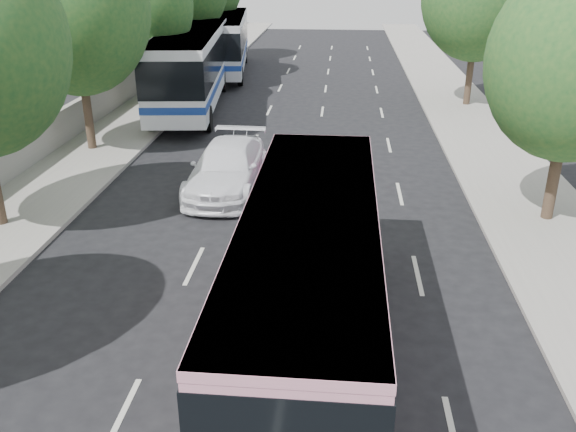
# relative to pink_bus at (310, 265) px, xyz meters

# --- Properties ---
(ground) EXTENTS (120.00, 120.00, 0.00)m
(ground) POSITION_rel_pink_bus_xyz_m (-1.46, -0.43, -2.08)
(ground) COLOR black
(ground) RESTS_ON ground
(sidewalk_left) EXTENTS (4.00, 90.00, 0.15)m
(sidewalk_left) POSITION_rel_pink_bus_xyz_m (-9.96, 19.57, -2.00)
(sidewalk_left) COLOR #9E998E
(sidewalk_left) RESTS_ON ground
(sidewalk_right) EXTENTS (4.00, 90.00, 0.12)m
(sidewalk_right) POSITION_rel_pink_bus_xyz_m (7.04, 19.57, -2.02)
(sidewalk_right) COLOR #9E998E
(sidewalk_right) RESTS_ON ground
(low_wall) EXTENTS (0.30, 90.00, 1.50)m
(low_wall) POSITION_rel_pink_bus_xyz_m (-11.76, 19.57, -1.18)
(low_wall) COLOR #9E998E
(low_wall) RESTS_ON sidewalk_left
(tree_left_c) EXTENTS (6.00, 6.00, 9.35)m
(tree_left_c) POSITION_rel_pink_bus_xyz_m (-10.09, 13.51, 4.05)
(tree_left_c) COLOR #38281E
(tree_left_c) RESTS_ON ground
(tree_left_d) EXTENTS (5.52, 5.52, 8.60)m
(tree_left_d) POSITION_rel_pink_bus_xyz_m (-9.99, 21.51, 3.56)
(tree_left_d) COLOR #38281E
(tree_left_d) RESTS_ON ground
(pink_bus) EXTENTS (2.71, 10.47, 3.34)m
(pink_bus) POSITION_rel_pink_bus_xyz_m (0.00, 0.00, 0.00)
(pink_bus) COLOR pink
(pink_bus) RESTS_ON ground
(pink_taxi) EXTENTS (2.25, 4.48, 1.47)m
(pink_taxi) POSITION_rel_pink_bus_xyz_m (-0.46, 10.87, -1.34)
(pink_taxi) COLOR #FF1697
(pink_taxi) RESTS_ON ground
(white_pickup) EXTENTS (2.51, 5.86, 1.68)m
(white_pickup) POSITION_rel_pink_bus_xyz_m (-3.46, 9.45, -1.23)
(white_pickup) COLOR white
(white_pickup) RESTS_ON ground
(tour_coach_front) EXTENTS (4.39, 13.96, 4.11)m
(tour_coach_front) POSITION_rel_pink_bus_xyz_m (-7.60, 21.71, 0.40)
(tour_coach_front) COLOR white
(tour_coach_front) RESTS_ON ground
(tour_coach_rear) EXTENTS (4.36, 13.33, 3.92)m
(tour_coach_rear) POSITION_rel_pink_bus_xyz_m (-7.76, 32.47, 0.28)
(tour_coach_rear) COLOR silver
(tour_coach_rear) RESTS_ON ground
(taxi_roof_sign) EXTENTS (0.57, 0.25, 0.18)m
(taxi_roof_sign) POSITION_rel_pink_bus_xyz_m (-0.46, 10.87, -0.52)
(taxi_roof_sign) COLOR silver
(taxi_roof_sign) RESTS_ON pink_taxi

